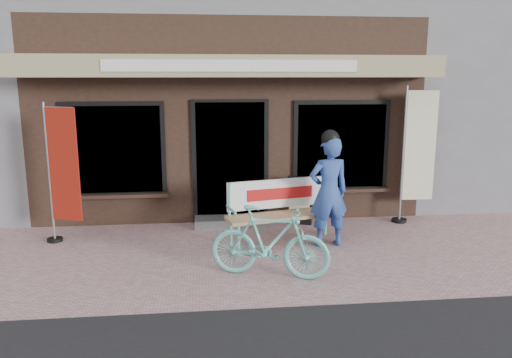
{
  "coord_description": "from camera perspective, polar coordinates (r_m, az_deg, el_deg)",
  "views": [
    {
      "loc": [
        -0.48,
        -6.72,
        2.61
      ],
      "look_at": [
        0.32,
        0.7,
        1.05
      ],
      "focal_mm": 35.0,
      "sensor_mm": 36.0,
      "label": 1
    }
  ],
  "objects": [
    {
      "name": "menu_stand",
      "position": [
        8.86,
        5.02,
        -2.4
      ],
      "size": [
        0.43,
        0.22,
        0.87
      ],
      "rotation": [
        0.0,
        0.0,
        -0.34
      ],
      "color": "black",
      "rests_on": "ground"
    },
    {
      "name": "person",
      "position": [
        7.7,
        8.3,
        -1.23
      ],
      "size": [
        0.67,
        0.49,
        1.81
      ],
      "rotation": [
        0.0,
        0.0,
        0.13
      ],
      "color": "#2C4B9A",
      "rests_on": "ground"
    },
    {
      "name": "storefront",
      "position": [
        11.7,
        -3.89,
        13.64
      ],
      "size": [
        7.0,
        6.77,
        6.0
      ],
      "color": "black",
      "rests_on": "ground"
    },
    {
      "name": "ground",
      "position": [
        7.23,
        -1.94,
        -9.37
      ],
      "size": [
        70.0,
        70.0,
        0.0
      ],
      "primitive_type": "plane",
      "color": "#C39597",
      "rests_on": "ground"
    },
    {
      "name": "bench",
      "position": [
        7.87,
        3.05,
        -3.13
      ],
      "size": [
        1.9,
        0.87,
        1.0
      ],
      "rotation": [
        0.0,
        0.0,
        0.23
      ],
      "color": "#64C3B9",
      "rests_on": "ground"
    },
    {
      "name": "nobori_red",
      "position": [
        8.27,
        -21.33,
        0.75
      ],
      "size": [
        0.65,
        0.35,
        2.21
      ],
      "rotation": [
        0.0,
        0.0,
        -0.35
      ],
      "color": "gray",
      "rests_on": "ground"
    },
    {
      "name": "bicycle",
      "position": [
        6.54,
        1.57,
        -7.22
      ],
      "size": [
        1.65,
        0.94,
        0.95
      ],
      "primitive_type": "imported",
      "rotation": [
        0.0,
        0.0,
        1.24
      ],
      "color": "#64C3B9",
      "rests_on": "ground"
    },
    {
      "name": "nobori_cream",
      "position": [
        9.26,
        17.89,
        2.83
      ],
      "size": [
        0.71,
        0.27,
        2.43
      ],
      "rotation": [
        0.0,
        0.0,
        -0.03
      ],
      "color": "gray",
      "rests_on": "ground"
    }
  ]
}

